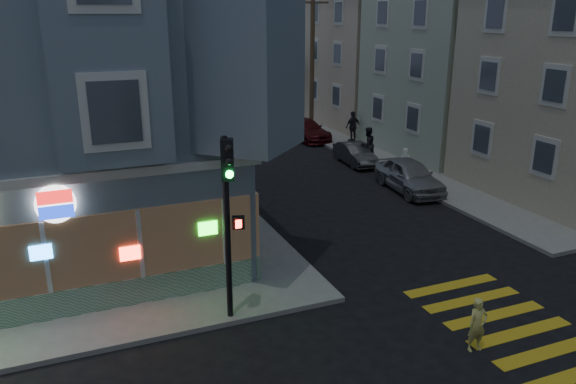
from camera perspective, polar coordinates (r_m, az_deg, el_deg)
ground at (r=14.07m, az=-1.53°, el=-17.04°), size 120.00×120.00×0.00m
sidewalk_ne at (r=44.02m, az=16.16°, el=6.81°), size 24.00×42.00×0.15m
row_house_b at (r=35.77m, az=19.40°, el=12.72°), size 12.00×8.60×10.50m
row_house_c at (r=42.98m, az=11.25°, el=13.09°), size 12.00×8.60×9.00m
row_house_d at (r=50.67m, az=5.56°, el=14.88°), size 12.00×8.60×10.50m
utility_pole at (r=38.45m, az=2.47°, el=13.08°), size 2.20×0.30×9.00m
street_tree_near at (r=44.10m, az=-0.65°, el=12.60°), size 3.00×3.00×5.30m
street_tree_far at (r=51.59m, az=-4.03°, el=13.34°), size 3.00×3.00×5.30m
running_child at (r=14.92m, az=18.68°, el=-12.67°), size 0.54×0.37×1.41m
pedestrian_a at (r=30.93m, az=8.08°, el=4.79°), size 1.07×0.91×1.91m
pedestrian_b at (r=35.79m, az=6.62°, el=6.64°), size 1.19×0.69×1.91m
parked_car_a at (r=26.69m, az=12.23°, el=1.65°), size 2.16×4.56×1.51m
parked_car_b at (r=30.99m, az=6.83°, el=3.87°), size 1.47×3.61×1.16m
parked_car_c at (r=36.74m, az=1.81°, el=6.33°), size 2.30×4.70×1.32m
parked_car_d at (r=44.58m, az=-2.74°, el=8.47°), size 2.84×5.35×1.43m
traffic_signal at (r=14.23m, az=-6.08°, el=-0.79°), size 0.62×0.56×4.98m
fire_hydrant at (r=31.00m, az=11.82°, el=3.67°), size 0.50×0.29×0.87m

